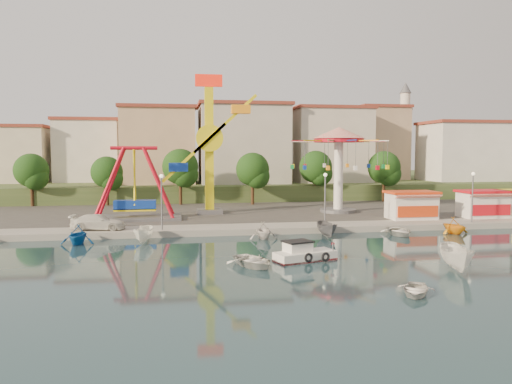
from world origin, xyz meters
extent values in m
plane|color=#152D3B|center=(0.00, 0.00, 0.00)|extent=(200.00, 200.00, 0.00)
cube|color=#9E998E|center=(0.00, 62.00, 0.30)|extent=(200.00, 100.00, 0.60)
cube|color=#4C4944|center=(0.00, 30.00, 0.60)|extent=(90.00, 28.00, 0.01)
cube|color=#384C26|center=(0.00, 67.00, 1.50)|extent=(200.00, 60.00, 3.00)
cube|color=#59595E|center=(-11.10, 21.16, 0.75)|extent=(10.00, 5.00, 0.30)
cube|color=#1236A0|center=(-11.10, 21.16, 2.20)|extent=(4.50, 1.40, 1.00)
cylinder|color=red|center=(-11.10, 21.16, 8.40)|extent=(5.00, 0.40, 0.40)
cube|color=#59595E|center=(-2.66, 25.19, 0.85)|extent=(3.00, 3.00, 0.50)
cube|color=yellow|center=(-2.66, 25.19, 8.10)|extent=(1.00, 1.00, 15.00)
cube|color=#FA200D|center=(-2.66, 25.19, 16.40)|extent=(3.20, 0.50, 1.40)
cylinder|color=yellow|center=(-2.66, 24.39, 9.60)|extent=(3.20, 0.50, 3.20)
cube|color=yellow|center=(-0.83, 24.19, 11.29)|extent=(7.59, 0.35, 7.03)
cube|color=orange|center=(1.01, 24.19, 12.99)|extent=(2.20, 1.20, 1.00)
cylinder|color=#59595E|center=(12.98, 23.78, 0.80)|extent=(4.40, 4.40, 0.40)
cylinder|color=white|center=(12.98, 23.78, 5.10)|extent=(1.10, 1.10, 9.00)
cylinder|color=red|center=(12.98, 23.78, 9.40)|extent=(6.00, 6.00, 0.50)
cone|color=red|center=(12.98, 23.78, 10.30)|extent=(6.40, 6.40, 1.40)
cube|color=white|center=(18.94, 16.50, 2.00)|extent=(5.00, 3.00, 2.80)
cube|color=red|center=(18.94, 16.50, 3.55)|extent=(5.40, 3.40, 0.25)
cube|color=red|center=(18.94, 14.80, 3.20)|extent=(5.00, 0.77, 0.43)
cube|color=white|center=(27.58, 16.50, 2.00)|extent=(5.00, 3.00, 2.80)
cube|color=red|center=(27.58, 16.50, 3.55)|extent=(5.40, 3.40, 0.25)
cube|color=red|center=(27.58, 14.80, 3.20)|extent=(5.00, 0.77, 0.43)
cylinder|color=#59595E|center=(-8.00, 13.00, 3.10)|extent=(0.14, 0.14, 5.00)
cylinder|color=#59595E|center=(8.00, 13.00, 3.10)|extent=(0.14, 0.14, 5.00)
cylinder|color=#59595E|center=(24.00, 13.00, 3.10)|extent=(0.14, 0.14, 5.00)
cylinder|color=#382314|center=(-26.00, 36.98, 2.40)|extent=(0.44, 0.44, 3.60)
sphere|color=black|center=(-26.00, 36.98, 5.49)|extent=(4.60, 4.60, 4.60)
cylinder|color=#382314|center=(-16.00, 36.24, 2.30)|extent=(0.44, 0.44, 3.40)
sphere|color=black|center=(-16.00, 36.24, 5.22)|extent=(4.35, 4.35, 4.35)
cylinder|color=#382314|center=(-6.00, 35.81, 2.56)|extent=(0.44, 0.44, 3.92)
sphere|color=black|center=(-6.00, 35.81, 5.94)|extent=(5.02, 5.02, 5.02)
cylinder|color=#382314|center=(4.00, 34.36, 2.43)|extent=(0.44, 0.44, 3.66)
sphere|color=black|center=(4.00, 34.36, 5.58)|extent=(4.68, 4.68, 4.68)
cylinder|color=#382314|center=(14.00, 37.35, 2.50)|extent=(0.44, 0.44, 3.80)
sphere|color=black|center=(14.00, 37.35, 5.77)|extent=(4.86, 4.86, 4.86)
cylinder|color=#382314|center=(24.00, 35.54, 2.49)|extent=(0.44, 0.44, 3.77)
sphere|color=black|center=(24.00, 35.54, 5.73)|extent=(4.83, 4.83, 4.83)
cube|color=silver|center=(-21.33, 51.38, 7.32)|extent=(12.33, 9.01, 8.63)
cube|color=tan|center=(-8.19, 51.96, 8.62)|extent=(11.95, 9.28, 11.23)
cube|color=beige|center=(5.60, 48.80, 7.60)|extent=(12.59, 10.50, 9.20)
cube|color=beige|center=(19.07, 52.20, 7.62)|extent=(10.75, 9.23, 9.24)
cube|color=tan|center=(32.37, 50.33, 8.61)|extent=(12.77, 10.96, 11.21)
cube|color=silver|center=(44.15, 48.77, 9.18)|extent=(8.23, 8.98, 12.36)
cube|color=beige|center=(56.03, 53.70, 7.38)|extent=(11.59, 10.93, 8.76)
cylinder|color=silver|center=(36.00, 54.00, 11.00)|extent=(1.80, 1.80, 16.00)
cylinder|color=#59595E|center=(36.00, 54.00, 16.00)|extent=(2.80, 2.80, 0.30)
cone|color=#59595E|center=(36.00, 54.00, 20.00)|extent=(2.20, 2.20, 2.00)
cube|color=white|center=(2.63, 0.32, 0.28)|extent=(4.90, 3.09, 0.83)
cube|color=red|center=(2.63, 0.32, 0.07)|extent=(4.90, 3.09, 0.15)
cube|color=white|center=(2.08, 0.41, 0.96)|extent=(2.17, 1.88, 0.83)
cube|color=black|center=(2.08, 0.41, 1.42)|extent=(2.40, 2.11, 0.11)
torus|color=black|center=(2.63, -0.60, 0.41)|extent=(0.72, 0.39, 0.70)
torus|color=black|center=(3.91, -0.55, 0.41)|extent=(0.72, 0.39, 0.70)
imported|color=silver|center=(-1.42, -0.96, 0.41)|extent=(4.18, 4.75, 0.82)
imported|color=silver|center=(6.40, -9.23, 0.30)|extent=(3.26, 3.56, 0.60)
imported|color=white|center=(11.81, -4.38, 0.89)|extent=(2.99, 4.92, 1.78)
imported|color=silver|center=(-13.99, 14.00, 1.33)|extent=(5.23, 2.57, 1.46)
imported|color=#1257A4|center=(-15.07, 9.80, 0.86)|extent=(3.10, 3.51, 1.72)
imported|color=white|center=(-9.49, 9.80, 0.72)|extent=(2.05, 3.91, 1.43)
imported|color=silver|center=(1.19, 9.80, 0.80)|extent=(2.94, 3.31, 1.59)
imported|color=#59595E|center=(7.24, 9.80, 0.75)|extent=(1.55, 3.93, 1.51)
imported|color=silver|center=(14.44, 9.80, 0.41)|extent=(3.14, 4.19, 0.83)
imported|color=orange|center=(20.09, 9.80, 0.82)|extent=(3.20, 3.54, 1.64)
camera|label=1|loc=(-6.69, -34.65, 7.90)|focal=35.00mm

